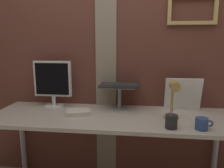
{
  "coord_description": "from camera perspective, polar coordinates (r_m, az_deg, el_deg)",
  "views": [
    {
      "loc": [
        0.18,
        -1.74,
        1.35
      ],
      "look_at": [
        -0.04,
        0.08,
        1.0
      ],
      "focal_mm": 34.77,
      "sensor_mm": 36.0,
      "label": 1
    }
  ],
  "objects": [
    {
      "name": "brick_wall_back",
      "position": [
        2.11,
        1.88,
        7.4
      ],
      "size": [
        3.31,
        0.16,
        2.45
      ],
      "color": "brown",
      "rests_on": "ground_plane"
    },
    {
      "name": "desk",
      "position": [
        1.86,
        -0.37,
        -10.44
      ],
      "size": [
        2.03,
        0.64,
        0.75
      ],
      "color": "beige",
      "rests_on": "ground_plane"
    },
    {
      "name": "monitor",
      "position": [
        2.1,
        -15.32,
        0.68
      ],
      "size": [
        0.35,
        0.18,
        0.43
      ],
      "color": "white",
      "rests_on": "desk"
    },
    {
      "name": "laptop_stand",
      "position": [
        1.98,
        1.98,
        -2.48
      ],
      "size": [
        0.28,
        0.22,
        0.22
      ],
      "color": "gray",
      "rests_on": "desk"
    },
    {
      "name": "laptop",
      "position": [
        2.02,
        2.17,
        1.48
      ],
      "size": [
        0.36,
        0.31,
        0.22
      ],
      "color": "black",
      "rests_on": "laptop_stand"
    },
    {
      "name": "whiteboard_panel",
      "position": [
        2.04,
        18.15,
        -2.57
      ],
      "size": [
        0.32,
        0.08,
        0.3
      ],
      "primitive_type": "cube",
      "rotation": [
        0.21,
        0.0,
        0.0
      ],
      "color": "white",
      "rests_on": "desk"
    },
    {
      "name": "desk_lamp",
      "position": [
        1.73,
        15.83,
        -3.08
      ],
      "size": [
        0.12,
        0.2,
        0.32
      ],
      "color": "tan",
      "rests_on": "desk"
    },
    {
      "name": "pen_cup",
      "position": [
        1.62,
        15.33,
        -9.47
      ],
      "size": [
        0.09,
        0.09,
        0.16
      ],
      "color": "#262628",
      "rests_on": "desk"
    },
    {
      "name": "coffee_mug",
      "position": [
        1.66,
        22.55,
        -9.63
      ],
      "size": [
        0.12,
        0.09,
        0.08
      ],
      "color": "#2D4C8C",
      "rests_on": "desk"
    },
    {
      "name": "paper_clutter_stack",
      "position": [
        1.88,
        -8.86,
        -7.34
      ],
      "size": [
        0.23,
        0.19,
        0.04
      ],
      "primitive_type": "cube",
      "rotation": [
        0.0,
        0.0,
        0.3
      ],
      "color": "silver",
      "rests_on": "desk"
    }
  ]
}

